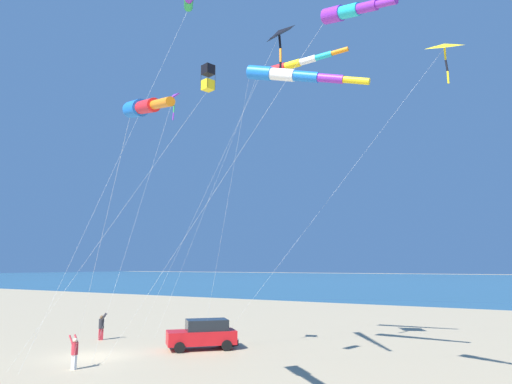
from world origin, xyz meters
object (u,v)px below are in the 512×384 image
Objects in this scene: person_child_green_jacket at (101,325)px; kite_windsock_blue_topmost at (348,12)px; kite_delta_white_trailing at (278,34)px; cooler_box at (234,342)px; parked_car at (203,334)px; kite_delta_striped_overhead at (444,47)px; person_adult_flyer at (75,351)px; kite_windsock_long_streamer_left at (142,108)px; kite_delta_rainbow_low_near at (173,98)px; kite_box_yellow_midlevel at (208,78)px; kite_windsock_black_fish_shape at (288,66)px; kite_windsock_green_low_center at (289,75)px.

person_child_green_jacket is 26.96m from kite_windsock_blue_topmost.
cooler_box is at bearing 58.82° from kite_delta_white_trailing.
kite_delta_striped_overhead reaches higher than parked_car.
kite_windsock_long_streamer_left is at bearing -118.68° from person_adult_flyer.
kite_delta_rainbow_low_near is (3.24, 11.95, -0.36)m from kite_windsock_blue_topmost.
kite_windsock_black_fish_shape is at bearing 1.48° from kite_box_yellow_midlevel.
kite_box_yellow_midlevel is 5.62m from kite_windsock_green_low_center.
kite_box_yellow_midlevel reaches higher than kite_windsock_long_streamer_left.
kite_delta_rainbow_low_near is 0.79× the size of kite_delta_striped_overhead.
person_child_green_jacket is 22.26m from kite_windsock_long_streamer_left.
kite_windsock_black_fish_shape is 1.60× the size of kite_windsock_long_streamer_left.
cooler_box is 18.69m from kite_windsock_black_fish_shape.
parked_car is 8.61m from person_child_green_jacket.
kite_delta_rainbow_low_near is 0.77× the size of kite_delta_white_trailing.
kite_windsock_black_fish_shape is at bearing 28.14° from kite_windsock_green_low_center.
cooler_box is 0.04× the size of kite_delta_rainbow_low_near.
person_adult_flyer is 0.15× the size of kite_windsock_long_streamer_left.
kite_delta_rainbow_low_near is (2.58, 4.49, 0.63)m from kite_box_yellow_midlevel.
kite_delta_rainbow_low_near is (-4.10, -9.73, 13.89)m from person_child_green_jacket.
kite_delta_striped_overhead is at bearing -34.69° from kite_box_yellow_midlevel.
person_child_green_jacket is 0.10× the size of kite_windsock_black_fish_shape.
kite_delta_striped_overhead is (3.90, -9.19, 0.64)m from kite_windsock_black_fish_shape.
kite_box_yellow_midlevel is (-6.68, -14.22, 13.26)m from person_child_green_jacket.
kite_delta_white_trailing reaches higher than kite_windsock_black_fish_shape.
cooler_box is 0.04× the size of kite_windsock_green_low_center.
parked_car is at bearing 80.69° from kite_delta_white_trailing.
person_child_green_jacket is 22.39m from kite_windsock_black_fish_shape.
kite_windsock_green_low_center is at bearing -151.86° from kite_windsock_black_fish_shape.
cooler_box is at bearing 21.96° from kite_windsock_long_streamer_left.
kite_windsock_green_low_center is (10.79, -0.48, 4.96)m from kite_windsock_long_streamer_left.
person_child_green_jacket reaches higher than person_adult_flyer.
parked_car is at bearing 110.91° from kite_delta_striped_overhead.
kite_windsock_green_low_center reaches higher than cooler_box.
kite_delta_rainbow_low_near is at bearing -112.85° from person_child_green_jacket.
cooler_box is 9.93m from person_child_green_jacket.
person_child_green_jacket is at bearing 105.12° from kite_delta_striped_overhead.
person_child_green_jacket is 0.11× the size of kite_windsock_blue_topmost.
cooler_box is (2.18, -0.90, -0.74)m from parked_car.
cooler_box is at bearing -16.06° from person_adult_flyer.
kite_windsock_long_streamer_left is at bearing -173.63° from kite_windsock_black_fish_shape.
parked_car is at bearing 37.47° from kite_box_yellow_midlevel.
parked_car is 2.47m from cooler_box.
kite_windsock_black_fish_shape reaches higher than kite_delta_rainbow_low_near.
kite_windsock_green_low_center is at bearing -133.23° from kite_delta_white_trailing.
kite_windsock_black_fish_shape reaches higher than parked_car.
kite_delta_striped_overhead is at bearing -69.09° from parked_car.
kite_delta_rainbow_low_near reaches higher than kite_box_yellow_midlevel.
kite_delta_white_trailing is at bearing 44.69° from kite_windsock_blue_topmost.
person_adult_flyer is 0.10× the size of kite_windsock_green_low_center.
kite_windsock_green_low_center is (-1.62, -16.11, 14.81)m from person_child_green_jacket.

